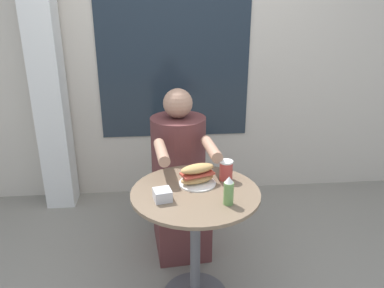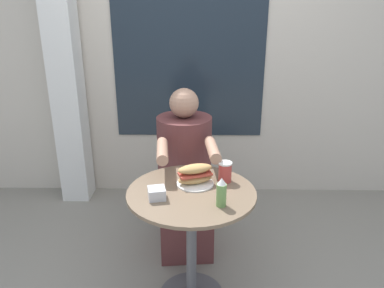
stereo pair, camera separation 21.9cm
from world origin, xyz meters
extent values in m
cube|color=beige|center=(0.00, 1.47, 1.40)|extent=(8.00, 0.08, 2.80)
cube|color=#1E2833|center=(-0.04, 1.42, 1.38)|extent=(1.31, 0.01, 1.64)
cube|color=silver|center=(-1.08, 1.29, 1.20)|extent=(0.24, 0.24, 2.40)
cylinder|color=brown|center=(0.00, 0.00, 0.72)|extent=(0.72, 0.72, 0.02)
cylinder|color=#515156|center=(0.00, 0.00, 0.36)|extent=(0.06, 0.06, 0.69)
cube|color=#ADA393|center=(-0.06, 0.82, 0.44)|extent=(0.41, 0.41, 0.02)
cube|color=#ADA393|center=(-0.08, 0.99, 0.66)|extent=(0.35, 0.06, 0.42)
cylinder|color=#ADA393|center=(0.12, 0.67, 0.21)|extent=(0.03, 0.03, 0.43)
cylinder|color=#ADA393|center=(-0.21, 0.64, 0.21)|extent=(0.03, 0.03, 0.43)
cylinder|color=#ADA393|center=(0.09, 1.00, 0.21)|extent=(0.03, 0.03, 0.43)
cylinder|color=#ADA393|center=(-0.24, 0.97, 0.21)|extent=(0.03, 0.03, 0.43)
cube|color=brown|center=(-0.05, 0.53, 0.23)|extent=(0.41, 0.51, 0.45)
cylinder|color=brown|center=(-0.06, 0.60, 0.71)|extent=(0.38, 0.38, 0.53)
sphere|color=tan|center=(-0.06, 0.60, 1.08)|extent=(0.20, 0.20, 0.20)
cylinder|color=tan|center=(0.12, 0.27, 0.87)|extent=(0.10, 0.31, 0.07)
cylinder|color=tan|center=(-0.18, 0.24, 0.87)|extent=(0.10, 0.31, 0.07)
cylinder|color=white|center=(0.02, 0.09, 0.74)|extent=(0.21, 0.21, 0.01)
ellipsoid|color=tan|center=(0.02, 0.09, 0.76)|extent=(0.22, 0.15, 0.05)
cube|color=#B74233|center=(0.02, 0.09, 0.80)|extent=(0.20, 0.14, 0.01)
ellipsoid|color=tan|center=(0.02, 0.09, 0.83)|extent=(0.22, 0.15, 0.05)
cylinder|color=#B73D38|center=(0.19, 0.13, 0.79)|extent=(0.08, 0.08, 0.11)
cylinder|color=white|center=(0.19, 0.13, 0.85)|extent=(0.08, 0.08, 0.01)
cube|color=silver|center=(-0.18, -0.08, 0.76)|extent=(0.11, 0.11, 0.06)
cylinder|color=#66934C|center=(0.15, -0.16, 0.79)|extent=(0.05, 0.05, 0.12)
cone|color=white|center=(0.15, -0.16, 0.87)|extent=(0.05, 0.05, 0.03)
camera|label=1|loc=(-0.19, -1.83, 1.70)|focal=35.00mm
camera|label=2|loc=(0.03, -1.84, 1.70)|focal=35.00mm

